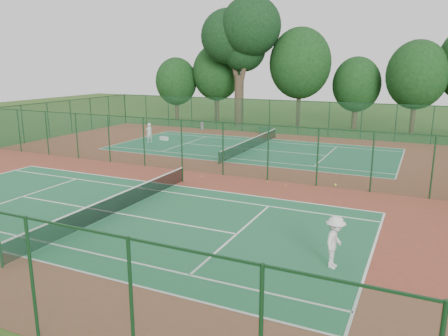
{
  "coord_description": "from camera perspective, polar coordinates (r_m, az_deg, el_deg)",
  "views": [
    {
      "loc": [
        13.27,
        -25.09,
        7.13
      ],
      "look_at": [
        3.57,
        -4.22,
        1.6
      ],
      "focal_mm": 35.0,
      "sensor_mm": 36.0,
      "label": 1
    }
  ],
  "objects": [
    {
      "name": "stray_ball_b",
      "position": [
        26.3,
        8.05,
        -2.25
      ],
      "size": [
        0.07,
        0.07,
        0.07
      ],
      "primitive_type": "sphere",
      "color": "#BFD230",
      "rests_on": "red_pad"
    },
    {
      "name": "big_tree",
      "position": [
        51.0,
        2.24,
        16.93
      ],
      "size": [
        9.36,
        6.85,
        14.38
      ],
      "color": "#3B2E20",
      "rests_on": "ground"
    },
    {
      "name": "stray_ball_a",
      "position": [
        27.03,
        5.73,
        -1.76
      ],
      "size": [
        0.06,
        0.06,
        0.06
      ],
      "primitive_type": "sphere",
      "color": "#C9EC37",
      "rests_on": "red_pad"
    },
    {
      "name": "bench",
      "position": [
        45.24,
        5.36,
        4.92
      ],
      "size": [
        1.33,
        0.59,
        0.79
      ],
      "rotation": [
        0.0,
        0.0,
        0.18
      ],
      "color": "#11331A",
      "rests_on": "red_pad"
    },
    {
      "name": "ground",
      "position": [
        29.26,
        -2.87,
        -0.61
      ],
      "size": [
        120.0,
        120.0,
        0.0
      ],
      "primitive_type": "plane",
      "color": "#2E4F18",
      "rests_on": "ground"
    },
    {
      "name": "fence_divider",
      "position": [
        28.88,
        -2.91,
        2.78
      ],
      "size": [
        40.0,
        0.09,
        3.5
      ],
      "color": "#174627",
      "rests_on": "ground"
    },
    {
      "name": "court_far",
      "position": [
        37.26,
        3.59,
        2.48
      ],
      "size": [
        23.77,
        10.97,
        0.01
      ],
      "primitive_type": "cube",
      "color": "#216A48",
      "rests_on": "red_pad"
    },
    {
      "name": "court_near",
      "position": [
        22.03,
        -13.87,
        -5.73
      ],
      "size": [
        23.77,
        10.97,
        0.01
      ],
      "primitive_type": "cube",
      "color": "#20653E",
      "rests_on": "red_pad"
    },
    {
      "name": "red_pad",
      "position": [
        29.26,
        -2.87,
        -0.6
      ],
      "size": [
        40.0,
        36.0,
        0.01
      ],
      "primitive_type": "cube",
      "color": "brown",
      "rests_on": "ground"
    },
    {
      "name": "evergreen_row",
      "position": [
        51.46,
        10.36,
        5.33
      ],
      "size": [
        39.0,
        5.0,
        12.0
      ],
      "primitive_type": null,
      "color": "black",
      "rests_on": "ground"
    },
    {
      "name": "tennis_net_near",
      "position": [
        21.87,
        -13.95,
        -4.42
      ],
      "size": [
        0.1,
        12.9,
        0.97
      ],
      "color": "#133519",
      "rests_on": "ground"
    },
    {
      "name": "kit_bag",
      "position": [
        41.95,
        -7.84,
        3.85
      ],
      "size": [
        0.98,
        0.6,
        0.34
      ],
      "primitive_type": "cube",
      "rotation": [
        0.0,
        0.0,
        -0.3
      ],
      "color": "white",
      "rests_on": "red_pad"
    },
    {
      "name": "player_far",
      "position": [
        40.76,
        -9.76,
        4.55
      ],
      "size": [
        0.64,
        0.77,
        1.8
      ],
      "primitive_type": "imported",
      "rotation": [
        0.0,
        0.0,
        -1.94
      ],
      "color": "white",
      "rests_on": "court_far"
    },
    {
      "name": "fence_north",
      "position": [
        45.4,
        7.8,
        6.59
      ],
      "size": [
        40.0,
        0.09,
        3.5
      ],
      "color": "#184927",
      "rests_on": "ground"
    },
    {
      "name": "tennis_net_far",
      "position": [
        37.17,
        3.6,
        3.28
      ],
      "size": [
        0.1,
        12.9,
        0.97
      ],
      "color": "#163E23",
      "rests_on": "ground"
    },
    {
      "name": "player_near",
      "position": [
        16.1,
        14.27,
        -9.37
      ],
      "size": [
        0.79,
        1.28,
        1.92
      ],
      "primitive_type": "imported",
      "rotation": [
        0.0,
        0.0,
        1.51
      ],
      "color": "silver",
      "rests_on": "court_near"
    },
    {
      "name": "trash_bin",
      "position": [
        48.38,
        -2.88,
        5.52
      ],
      "size": [
        0.51,
        0.51,
        0.83
      ],
      "primitive_type": "cylinder",
      "rotation": [
        0.0,
        0.0,
        0.11
      ],
      "color": "slate",
      "rests_on": "red_pad"
    },
    {
      "name": "stray_ball_c",
      "position": [
        28.17,
        -2.89,
        -1.07
      ],
      "size": [
        0.07,
        0.07,
        0.07
      ],
      "primitive_type": "sphere",
      "color": "#CBEB36",
      "rests_on": "red_pad"
    }
  ]
}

